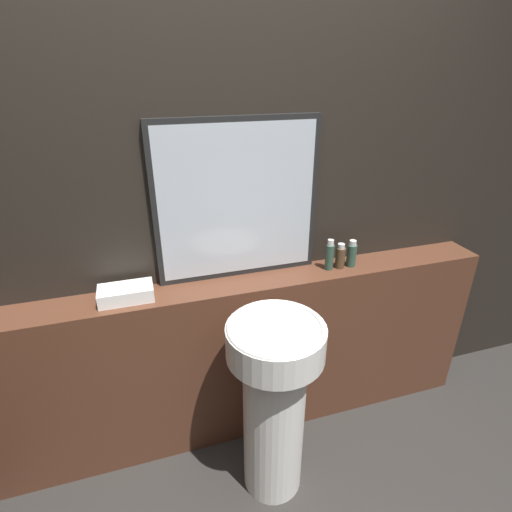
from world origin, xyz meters
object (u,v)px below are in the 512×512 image
Objects in this scene: pedestal_sink at (274,398)px; towel_stack at (126,293)px; conditioner_bottle at (340,257)px; shampoo_bottle at (330,256)px; lotion_bottle at (352,254)px; mirror at (238,202)px.

pedestal_sink is 3.95× the size of towel_stack.
pedestal_sink is 7.05× the size of conditioner_bottle.
conditioner_bottle is at bearing 0.00° from shampoo_bottle.
lotion_bottle reaches higher than conditioner_bottle.
lotion_bottle is (0.58, -0.09, -0.31)m from mirror.
pedestal_sink is 0.91m from mirror.
shampoo_bottle is at bearing 42.05° from pedestal_sink.
shampoo_bottle is (0.42, 0.38, 0.47)m from pedestal_sink.
mirror is at bearing 171.50° from lotion_bottle.
shampoo_bottle reaches higher than towel_stack.
pedestal_sink is 0.81m from lotion_bottle.
pedestal_sink is at bearing -141.79° from conditioner_bottle.
mirror reaches higher than lotion_bottle.
mirror is at bearing 169.16° from shampoo_bottle.
mirror is at bearing 93.45° from pedestal_sink.
pedestal_sink is 0.74m from shampoo_bottle.
towel_stack is 1.66× the size of lotion_bottle.
towel_stack is (-0.57, 0.38, 0.43)m from pedestal_sink.
pedestal_sink is 0.81m from towel_stack.
conditioner_bottle is at bearing 180.00° from lotion_bottle.
pedestal_sink is 1.20× the size of mirror.
mirror is 5.45× the size of lotion_bottle.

